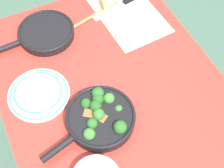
% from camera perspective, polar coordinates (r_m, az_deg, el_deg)
% --- Properties ---
extents(ground_plane, '(14.00, 14.00, 0.00)m').
position_cam_1_polar(ground_plane, '(1.92, 0.00, -12.96)').
color(ground_plane, '#476B56').
extents(dining_table_red, '(1.10, 0.85, 0.78)m').
position_cam_1_polar(dining_table_red, '(1.30, 0.00, -2.79)').
color(dining_table_red, red).
rests_on(dining_table_red, ground_plane).
extents(skillet_broccoli, '(0.25, 0.37, 0.08)m').
position_cam_1_polar(skillet_broccoli, '(1.12, -2.27, -6.06)').
color(skillet_broccoli, black).
rests_on(skillet_broccoli, dining_table_red).
extents(skillet_eggs, '(0.24, 0.39, 0.04)m').
position_cam_1_polar(skillet_eggs, '(1.39, -12.12, 9.17)').
color(skillet_eggs, black).
rests_on(skillet_eggs, dining_table_red).
extents(wooden_spoon, '(0.12, 0.38, 0.02)m').
position_cam_1_polar(wooden_spoon, '(1.41, -6.68, 10.51)').
color(wooden_spoon, '#A87A4C').
rests_on(wooden_spoon, dining_table_red).
extents(parchment_sheet, '(0.40, 0.28, 0.00)m').
position_cam_1_polar(parchment_sheet, '(1.46, 2.98, 12.68)').
color(parchment_sheet, beige).
rests_on(parchment_sheet, dining_table_red).
extents(grater_knife, '(0.07, 0.25, 0.02)m').
position_cam_1_polar(grater_knife, '(1.50, 2.06, 14.50)').
color(grater_knife, silver).
rests_on(grater_knife, dining_table_red).
extents(cheese_block, '(0.10, 0.07, 0.05)m').
position_cam_1_polar(cheese_block, '(1.49, -0.88, 14.88)').
color(cheese_block, '#EFD67A').
rests_on(cheese_block, dining_table_red).
extents(dinner_plate_stack, '(0.24, 0.24, 0.03)m').
position_cam_1_polar(dinner_plate_stack, '(1.22, -13.27, -1.72)').
color(dinner_plate_stack, white).
rests_on(dinner_plate_stack, dining_table_red).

